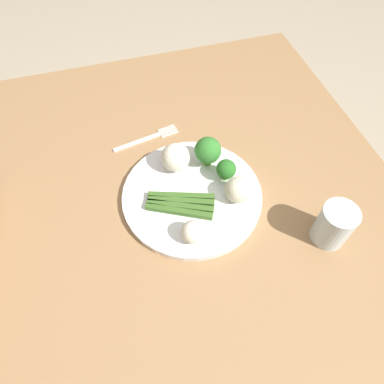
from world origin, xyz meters
The scene contains 11 objects.
ground_plane centered at (0.00, 0.00, -0.01)m, with size 6.00×6.00×0.02m, color #B7A88E.
dining_table centered at (0.00, 0.00, 0.65)m, with size 1.18×0.88×0.77m.
plate centered at (-0.06, -0.02, 0.78)m, with size 0.30×0.30×0.01m, color white.
asparagus_bundle centered at (-0.04, -0.05, 0.79)m, with size 0.10×0.15×0.01m.
broccoli_left centered at (-0.08, 0.06, 0.82)m, with size 0.04×0.04×0.05m.
broccoli_near_center centered at (-0.13, 0.04, 0.83)m, with size 0.06×0.06×0.07m.
cauliflower_mid centered at (0.04, -0.05, 0.81)m, with size 0.05×0.05×0.05m, color white.
cauliflower_front centered at (-0.14, -0.03, 0.82)m, with size 0.06×0.06×0.06m, color white.
cauliflower_near_fork centered at (-0.02, 0.07, 0.82)m, with size 0.06×0.06×0.06m, color beige.
fork centered at (-0.25, -0.08, 0.78)m, with size 0.05×0.17×0.00m.
water_glass centered at (0.11, 0.21, 0.82)m, with size 0.07×0.07×0.09m, color silver.
Camera 1 is at (0.34, -0.14, 1.39)m, focal length 32.26 mm.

